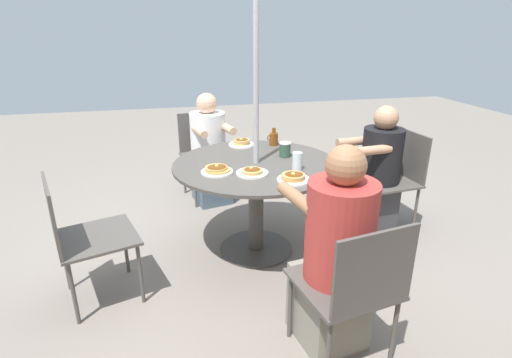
{
  "coord_description": "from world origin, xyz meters",
  "views": [
    {
      "loc": [
        0.63,
        2.67,
        1.66
      ],
      "look_at": [
        0.0,
        0.0,
        0.59
      ],
      "focal_mm": 28.0,
      "sensor_mm": 36.0,
      "label": 1
    }
  ],
  "objects": [
    {
      "name": "pancake_plate_a",
      "position": [
        0.01,
        -0.47,
        0.74
      ],
      "size": [
        0.22,
        0.22,
        0.06
      ],
      "color": "white",
      "rests_on": "patio_table"
    },
    {
      "name": "pancake_plate_c",
      "position": [
        -0.15,
        0.4,
        0.74
      ],
      "size": [
        0.22,
        0.22,
        0.06
      ],
      "color": "white",
      "rests_on": "patio_table"
    },
    {
      "name": "ground_plane",
      "position": [
        0.0,
        0.0,
        0.0
      ],
      "size": [
        12.0,
        12.0,
        0.0
      ],
      "primitive_type": "plane",
      "color": "gray"
    },
    {
      "name": "umbrella_pole",
      "position": [
        0.0,
        0.0,
        1.18
      ],
      "size": [
        0.04,
        0.04,
        2.35
      ],
      "primitive_type": "cylinder",
      "color": "#ADADB2",
      "rests_on": "ground"
    },
    {
      "name": "patio_table",
      "position": [
        0.0,
        0.0,
        0.56
      ],
      "size": [
        1.21,
        1.21,
        0.72
      ],
      "color": "#4C4742",
      "rests_on": "ground"
    },
    {
      "name": "coffee_cup",
      "position": [
        -0.25,
        -0.09,
        0.78
      ],
      "size": [
        0.09,
        0.09,
        0.11
      ],
      "color": "#33513D",
      "rests_on": "patio_table"
    },
    {
      "name": "diner_south",
      "position": [
        -1.05,
        -0.1,
        0.49
      ],
      "size": [
        0.52,
        0.36,
        1.07
      ],
      "rotation": [
        0.0,
        0.0,
        -1.47
      ],
      "color": "#3D3D42",
      "rests_on": "ground"
    },
    {
      "name": "diner_east",
      "position": [
        -0.18,
        1.04,
        0.52
      ],
      "size": [
        0.42,
        0.56,
        1.15
      ],
      "rotation": [
        0.0,
        0.0,
        -2.97
      ],
      "color": "gray",
      "rests_on": "ground"
    },
    {
      "name": "syrup_bottle",
      "position": [
        -0.25,
        -0.41,
        0.78
      ],
      "size": [
        0.09,
        0.07,
        0.15
      ],
      "color": "brown",
      "rests_on": "patio_table"
    },
    {
      "name": "drinking_glass_a",
      "position": [
        -0.24,
        0.21,
        0.78
      ],
      "size": [
        0.07,
        0.07,
        0.12
      ],
      "primitive_type": "cylinder",
      "color": "silver",
      "rests_on": "patio_table"
    },
    {
      "name": "patio_chair_east",
      "position": [
        -0.2,
        1.21,
        0.49
      ],
      "size": [
        0.52,
        0.52,
        0.84
      ],
      "rotation": [
        0.0,
        0.0,
        -2.97
      ],
      "color": "#514C47",
      "rests_on": "ground"
    },
    {
      "name": "pancake_plate_d",
      "position": [
        0.3,
        0.14,
        0.74
      ],
      "size": [
        0.22,
        0.22,
        0.05
      ],
      "color": "white",
      "rests_on": "patio_table"
    },
    {
      "name": "patio_chair_west",
      "position": [
        0.26,
        -1.2,
        0.49
      ],
      "size": [
        0.54,
        0.54,
        0.84
      ],
      "rotation": [
        0.0,
        0.0,
        0.21
      ],
      "color": "#514C47",
      "rests_on": "ground"
    },
    {
      "name": "diner_west",
      "position": [
        0.22,
        -1.03,
        0.49
      ],
      "size": [
        0.42,
        0.51,
        1.07
      ],
      "rotation": [
        0.0,
        0.0,
        0.21
      ],
      "color": "slate",
      "rests_on": "ground"
    },
    {
      "name": "patio_chair_south",
      "position": [
        -1.22,
        -0.12,
        0.49
      ],
      "size": [
        0.5,
        0.5,
        0.84
      ],
      "rotation": [
        0.0,
        0.0,
        -1.47
      ],
      "color": "#514C47",
      "rests_on": "ground"
    },
    {
      "name": "patio_chair_north",
      "position": [
        1.17,
        0.37,
        0.49
      ],
      "size": [
        0.57,
        0.57,
        0.84
      ],
      "rotation": [
        0.0,
        0.0,
        -4.41
      ],
      "color": "#514C47",
      "rests_on": "ground"
    },
    {
      "name": "pancake_plate_b",
      "position": [
        0.08,
        0.22,
        0.73
      ],
      "size": [
        0.22,
        0.22,
        0.04
      ],
      "color": "white",
      "rests_on": "patio_table"
    }
  ]
}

